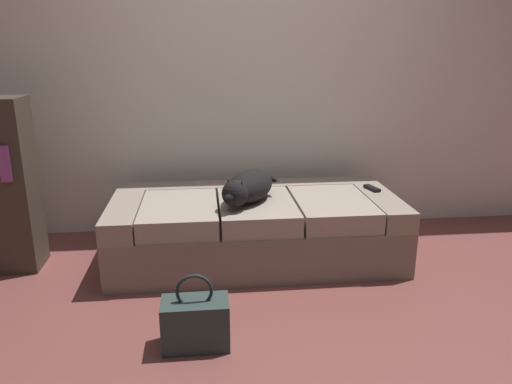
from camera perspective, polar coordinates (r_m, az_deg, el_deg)
name	(u,v)px	position (r m, az deg, el deg)	size (l,w,h in m)	color
ground_plane	(278,343)	(2.51, 2.54, -17.10)	(10.00, 10.00, 0.00)	brown
back_wall	(245,45)	(3.77, -1.26, 16.73)	(6.40, 0.10, 2.80)	silver
couch	(255,228)	(3.32, -0.10, -4.18)	(1.89, 0.90, 0.43)	#7C6A60
dog_dark	(248,187)	(3.11, -0.98, 0.58)	(0.44, 0.55, 0.20)	black
tv_remote	(372,188)	(3.50, 13.31, 0.43)	(0.04, 0.15, 0.02)	black
handbag	(196,322)	(2.44, -7.03, -14.78)	(0.32, 0.18, 0.38)	#2C3A37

